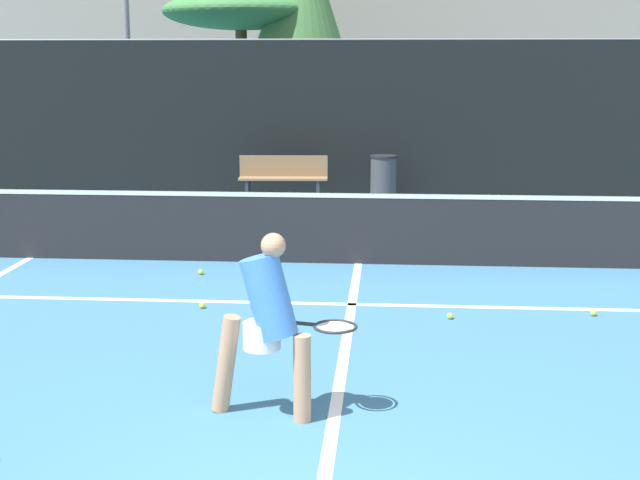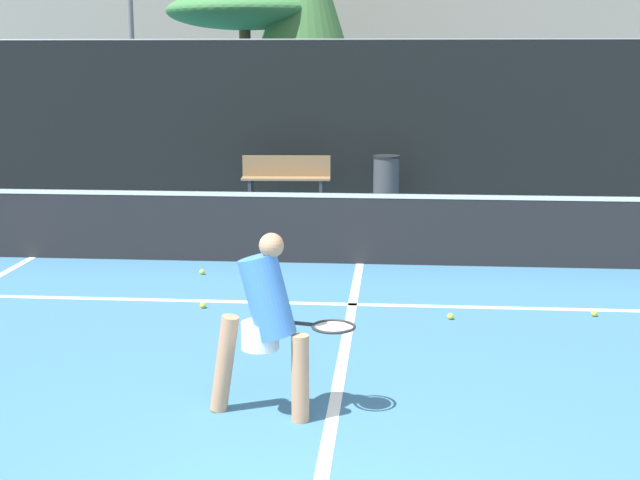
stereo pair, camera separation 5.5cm
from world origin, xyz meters
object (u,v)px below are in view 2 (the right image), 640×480
courtside_bench (286,176)px  parked_car (567,151)px  player_practicing (266,319)px  trash_bin (386,178)px

courtside_bench → parked_car: parked_car is taller
player_practicing → trash_bin: 10.60m
player_practicing → parked_car: (4.84, 14.29, -0.18)m
player_practicing → trash_bin: (0.78, 10.57, -0.34)m
trash_bin → courtside_bench: bearing=-175.3°
player_practicing → courtside_bench: size_ratio=0.85×
trash_bin → parked_car: bearing=42.6°
courtside_bench → trash_bin: trash_bin is taller
courtside_bench → trash_bin: 1.91m
courtside_bench → trash_bin: (1.91, 0.16, -0.03)m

